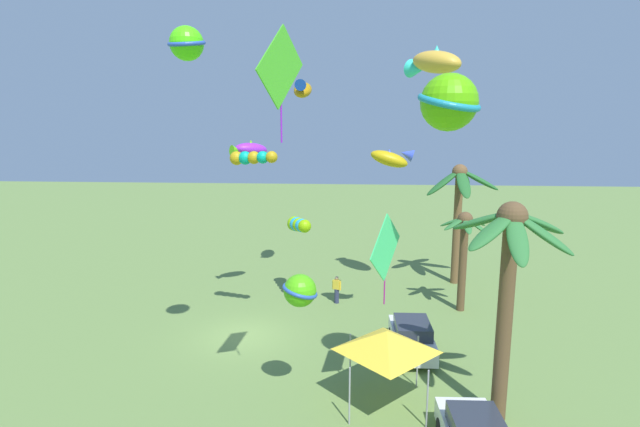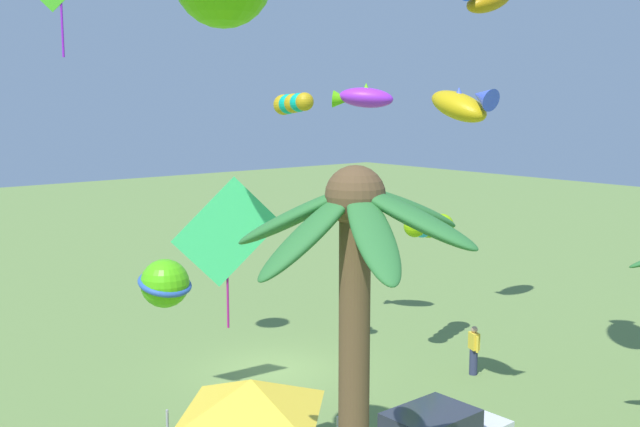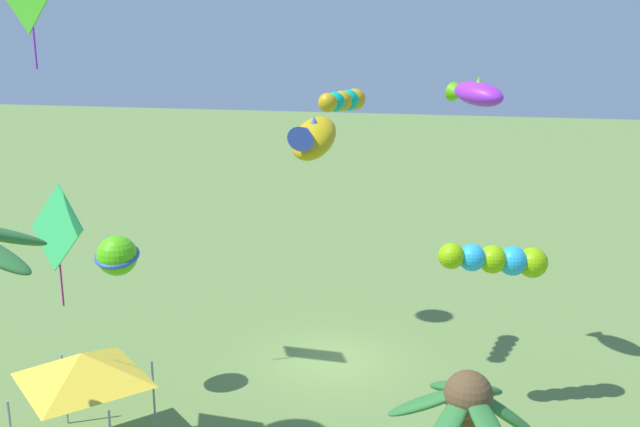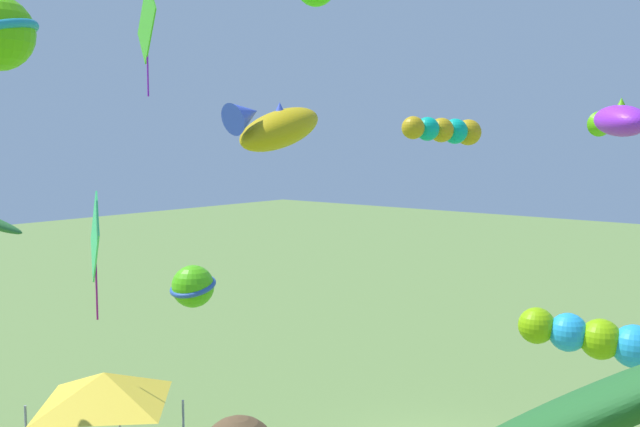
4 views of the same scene
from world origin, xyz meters
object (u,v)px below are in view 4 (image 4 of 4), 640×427
kite_tube_5 (445,130)px  kite_diamond_0 (95,239)px  kite_ball_2 (193,286)px  kite_tube_3 (609,341)px  kite_fish_10 (618,121)px  kite_diamond_8 (147,23)px  kite_fish_1 (275,127)px  festival_tent (104,388)px

kite_tube_5 → kite_diamond_0: bearing=43.3°
kite_tube_5 → kite_ball_2: bearing=25.5°
kite_tube_3 → kite_fish_10: (0.78, -2.55, 4.26)m
kite_diamond_8 → kite_fish_10: 12.73m
kite_ball_2 → kite_fish_1: bearing=150.9°
kite_fish_1 → kite_fish_10: bearing=-115.3°
kite_tube_3 → kite_fish_10: 5.03m
festival_tent → kite_ball_2: bearing=-84.0°
kite_tube_5 → kite_fish_10: kite_fish_10 is taller
kite_fish_10 → kite_tube_3: bearing=107.1°
kite_tube_3 → kite_diamond_0: bearing=21.3°
kite_fish_1 → kite_fish_10: kite_fish_10 is taller
kite_diamond_0 → kite_fish_1: 6.98m
kite_diamond_8 → festival_tent: bearing=125.8°
kite_ball_2 → kite_tube_3: (-10.59, -1.26, 0.10)m
kite_diamond_0 → kite_ball_2: bearing=-92.3°
kite_fish_10 → kite_ball_2: bearing=21.3°
kite_diamond_0 → kite_tube_3: (-10.71, -4.17, -1.49)m
festival_tent → kite_tube_5: 10.25m
kite_tube_3 → kite_diamond_8: 14.56m
kite_ball_2 → kite_fish_10: (-9.81, -3.82, 4.36)m
festival_tent → kite_diamond_0: 3.56m
festival_tent → kite_fish_10: (-9.49, -6.89, 6.30)m
festival_tent → kite_tube_3: kite_tube_3 is taller
kite_diamond_0 → kite_tube_5: bearing=-136.7°
kite_fish_1 → kite_diamond_0: bearing=-5.5°
kite_fish_1 → kite_diamond_8: (8.42, -3.79, 3.04)m
festival_tent → kite_fish_1: 8.58m
kite_fish_1 → kite_fish_10: size_ratio=0.99×
kite_fish_1 → kite_fish_10: (-3.47, -7.35, 0.19)m
festival_tent → kite_diamond_8: size_ratio=0.88×
kite_tube_3 → festival_tent: bearing=22.9°
kite_diamond_0 → kite_fish_10: (-9.92, -6.72, 2.77)m
festival_tent → kite_diamond_0: (0.44, -0.16, 3.52)m
kite_ball_2 → kite_fish_10: size_ratio=0.65×
kite_fish_1 → kite_fish_10: 8.13m
kite_diamond_0 → kite_tube_5: (-6.14, -5.78, 2.59)m
kite_fish_1 → kite_diamond_8: bearing=-24.2°
kite_ball_2 → kite_diamond_8: bearing=-7.0°
kite_fish_1 → kite_diamond_8: kite_diamond_8 is taller
festival_tent → kite_ball_2: 3.64m
kite_ball_2 → kite_diamond_8: size_ratio=0.42×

